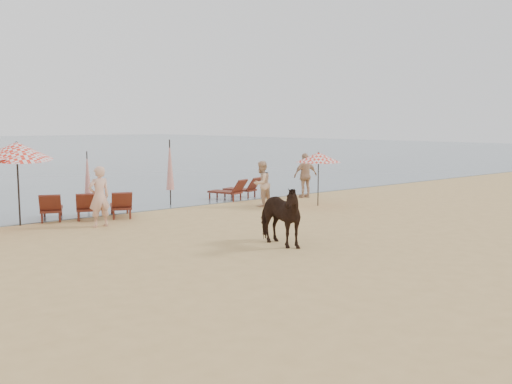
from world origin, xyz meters
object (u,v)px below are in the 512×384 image
Objects in this scene: lounger_cluster_left at (87,206)px; beachgoer_left at (99,197)px; umbrella_closed_right at (170,165)px; cow at (278,215)px; beachgoer_right_b at (305,175)px; beachgoer_right_a at (261,184)px; umbrella_closed_left at (88,175)px; umbrella_open_right at (318,157)px; lounger_cluster_right at (237,189)px; umbrella_open_left_b at (17,150)px.

beachgoer_left is (-0.26, -1.62, 0.51)m from lounger_cluster_left.
umbrella_closed_right is 8.46m from cow.
cow is 0.99× the size of beachgoer_right_b.
beachgoer_right_a is (6.81, 0.22, -0.07)m from beachgoer_left.
umbrella_closed_left reaches higher than lounger_cluster_left.
umbrella_closed_right is 1.35× the size of cow.
cow is (2.21, -7.27, 0.37)m from lounger_cluster_left.
umbrella_open_right reaches higher than cow.
lounger_cluster_right is 1.02× the size of umbrella_open_right.
beachgoer_right_b reaches higher than beachgoer_left.
umbrella_open_right is at bearing -88.04° from lounger_cluster_right.
lounger_cluster_left is 4.15m from umbrella_closed_right.
umbrella_closed_right is 4.92m from beachgoer_left.
cow is at bearing -50.68° from lounger_cluster_left.
umbrella_open_right is at bearing 68.75° from beachgoer_right_b.
lounger_cluster_left is 8.93m from umbrella_open_right.
umbrella_closed_left is (0.74, 1.59, 0.92)m from lounger_cluster_left.
umbrella_open_right is (10.52, -2.89, -0.48)m from umbrella_open_left_b.
umbrella_open_right is at bearing 4.60° from lounger_cluster_left.
lounger_cluster_left is at bearing -100.13° from beachgoer_left.
cow is at bearing -74.70° from umbrella_open_left_b.
beachgoer_right_a is (-1.83, 1.29, -1.02)m from umbrella_open_right.
umbrella_closed_left is at bearing 103.91° from cow.
beachgoer_right_b is (9.01, -2.17, -0.39)m from umbrella_closed_left.
umbrella_closed_left reaches higher than umbrella_open_right.
umbrella_open_left_b is (-9.23, -0.71, 1.96)m from lounger_cluster_right.
umbrella_open_left_b is 1.55× the size of beachgoer_right_a.
umbrella_closed_right is 1.47× the size of beachgoer_right_a.
beachgoer_right_a is at bearing -121.05° from lounger_cluster_right.
umbrella_closed_left is 6.56m from beachgoer_right_a.
beachgoer_right_a is 0.91× the size of beachgoer_right_b.
umbrella_open_left_b reaches higher than beachgoer_left.
umbrella_closed_left reaches higher than beachgoer_right_a.
lounger_cluster_left is at bearing 8.11° from beachgoer_right_b.
beachgoer_right_a is at bearing -25.32° from umbrella_open_left_b.
beachgoer_right_a is at bearing 57.96° from cow.
lounger_cluster_right is 9.53m from cow.
umbrella_closed_right reaches higher than lounger_cluster_left.
umbrella_open_right reaches higher than lounger_cluster_left.
umbrella_closed_right is at bearing 83.14° from cow.
beachgoer_right_b is at bearing -47.01° from lounger_cluster_right.
beachgoer_right_a reaches higher than lounger_cluster_right.
umbrella_closed_left is 3.39m from beachgoer_left.
umbrella_closed_left reaches higher than cow.
beachgoer_right_b is (1.36, 2.11, -0.94)m from umbrella_open_right.
umbrella_closed_right reaches higher than umbrella_open_right.
umbrella_closed_right is (3.86, 0.99, 1.16)m from lounger_cluster_left.
lounger_cluster_left is 7.15m from lounger_cluster_right.
beachgoer_left is at bearing -12.10° from beachgoer_right_a.
umbrella_closed_left is at bearing 169.09° from umbrella_closed_right.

